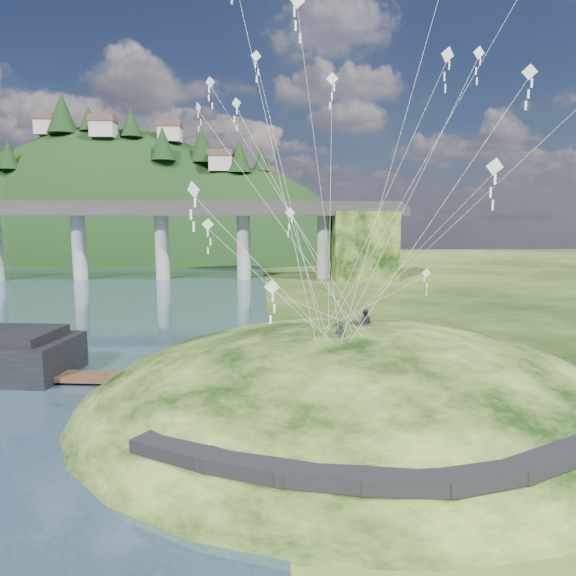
{
  "coord_description": "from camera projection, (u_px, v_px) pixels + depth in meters",
  "views": [
    {
      "loc": [
        2.07,
        -28.96,
        11.8
      ],
      "look_at": [
        4.0,
        6.0,
        7.0
      ],
      "focal_mm": 32.0,
      "sensor_mm": 36.0,
      "label": 1
    }
  ],
  "objects": [
    {
      "name": "kite_flyers",
      "position": [
        360.0,
        312.0,
        32.44
      ],
      "size": [
        3.03,
        4.27,
        1.99
      ],
      "color": "#22232D",
      "rests_on": "ground"
    },
    {
      "name": "wooden_dock",
      "position": [
        106.0,
        377.0,
        36.88
      ],
      "size": [
        13.46,
        3.74,
        0.95
      ],
      "color": "#3D2519",
      "rests_on": "ground"
    },
    {
      "name": "footpath",
      "position": [
        395.0,
        461.0,
        20.62
      ],
      "size": [
        22.29,
        5.84,
        0.83
      ],
      "color": "black",
      "rests_on": "ground"
    },
    {
      "name": "far_ridge",
      "position": [
        103.0,
        284.0,
        149.61
      ],
      "size": [
        153.0,
        70.0,
        94.5
      ],
      "color": "black",
      "rests_on": "ground"
    },
    {
      "name": "kite_swarm",
      "position": [
        343.0,
        118.0,
        30.19
      ],
      "size": [
        20.42,
        16.56,
        20.05
      ],
      "color": "white",
      "rests_on": "ground"
    },
    {
      "name": "grass_hill",
      "position": [
        354.0,
        428.0,
        32.75
      ],
      "size": [
        36.0,
        32.0,
        13.0
      ],
      "color": "black",
      "rests_on": "ground"
    },
    {
      "name": "ground",
      "position": [
        226.0,
        420.0,
        30.13
      ],
      "size": [
        320.0,
        320.0,
        0.0
      ],
      "primitive_type": "plane",
      "color": "black",
      "rests_on": "ground"
    },
    {
      "name": "bridge",
      "position": [
        108.0,
        229.0,
        96.68
      ],
      "size": [
        160.0,
        11.0,
        15.0
      ],
      "color": "#2D2B2B",
      "rests_on": "ground"
    }
  ]
}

